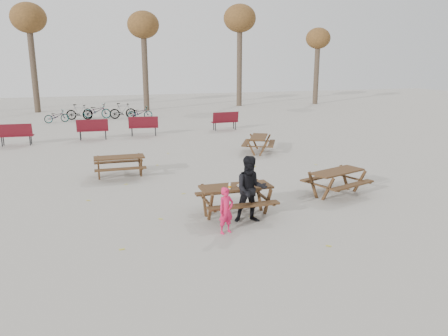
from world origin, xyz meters
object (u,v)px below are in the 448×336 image
object	(u,v)px
adult	(251,189)
picnic_table_east	(337,183)
main_picnic_table	(236,193)
food_tray	(241,186)
child	(226,210)
picnic_table_far	(259,144)
picnic_table_north	(120,167)
soda_bottle	(230,186)

from	to	relation	value
adult	picnic_table_east	size ratio (longest dim) A/B	0.98
picnic_table_east	main_picnic_table	bearing A→B (deg)	173.92
food_tray	picnic_table_east	bearing A→B (deg)	14.20
main_picnic_table	picnic_table_east	bearing A→B (deg)	12.69
child	picnic_table_far	size ratio (longest dim) A/B	0.67
food_tray	picnic_table_far	bearing A→B (deg)	64.90
main_picnic_table	picnic_table_north	xyz separation A→B (m)	(-2.53, 4.67, -0.23)
soda_bottle	adult	bearing A→B (deg)	-39.22
main_picnic_table	picnic_table_far	size ratio (longest dim) A/B	1.11
main_picnic_table	adult	size ratio (longest dim) A/B	1.10
soda_bottle	picnic_table_east	xyz separation A→B (m)	(3.61, 0.97, -0.49)
picnic_table_far	main_picnic_table	bearing A→B (deg)	-179.18
adult	picnic_table_far	distance (m)	8.25
main_picnic_table	picnic_table_north	distance (m)	5.31
child	picnic_table_east	size ratio (longest dim) A/B	0.64
main_picnic_table	picnic_table_east	xyz separation A→B (m)	(3.38, 0.76, -0.23)
main_picnic_table	adult	bearing A→B (deg)	-70.65
picnic_table_east	adult	bearing A→B (deg)	-176.41
adult	picnic_table_north	bearing A→B (deg)	128.08
soda_bottle	adult	xyz separation A→B (m)	(0.42, -0.34, -0.03)
soda_bottle	picnic_table_east	size ratio (longest dim) A/B	0.10
child	adult	size ratio (longest dim) A/B	0.66
soda_bottle	adult	world-z (taller)	adult
main_picnic_table	food_tray	world-z (taller)	food_tray
adult	picnic_table_east	bearing A→B (deg)	32.84
food_tray	main_picnic_table	bearing A→B (deg)	148.58
food_tray	adult	distance (m)	0.49
soda_bottle	adult	size ratio (longest dim) A/B	0.10
food_tray	adult	world-z (taller)	adult
soda_bottle	picnic_table_north	distance (m)	5.41
main_picnic_table	child	size ratio (longest dim) A/B	1.67
picnic_table_north	picnic_table_far	distance (m)	6.42
main_picnic_table	food_tray	distance (m)	0.24
picnic_table_east	picnic_table_north	distance (m)	7.09
food_tray	picnic_table_north	world-z (taller)	food_tray
picnic_table_north	adult	bearing A→B (deg)	-61.73
soda_bottle	picnic_table_far	distance (m)	8.12
food_tray	adult	xyz separation A→B (m)	(0.08, -0.48, 0.03)
main_picnic_table	picnic_table_east	world-z (taller)	main_picnic_table
food_tray	child	size ratio (longest dim) A/B	0.17
soda_bottle	food_tray	bearing A→B (deg)	22.61
soda_bottle	picnic_table_north	size ratio (longest dim) A/B	0.10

